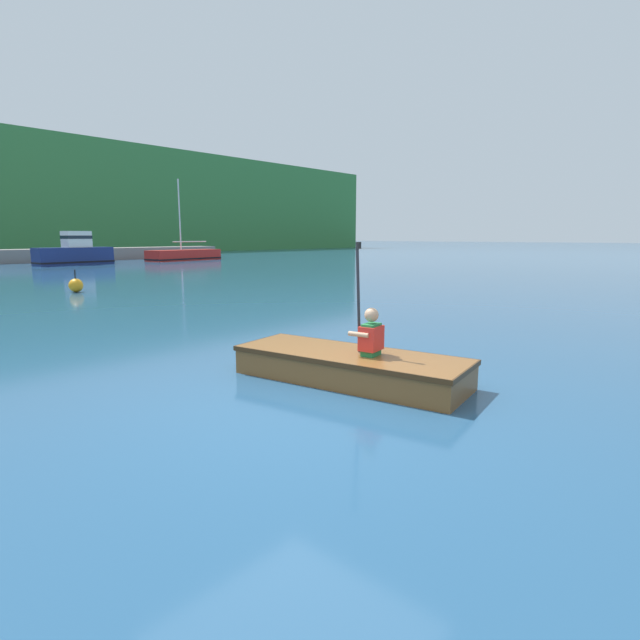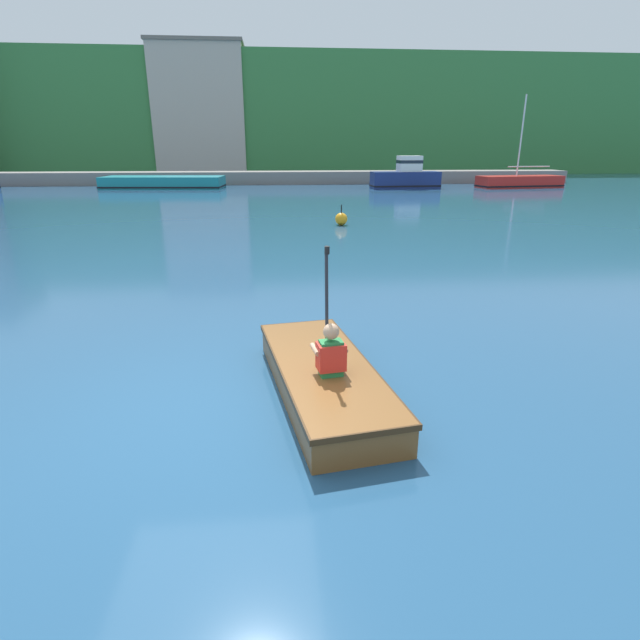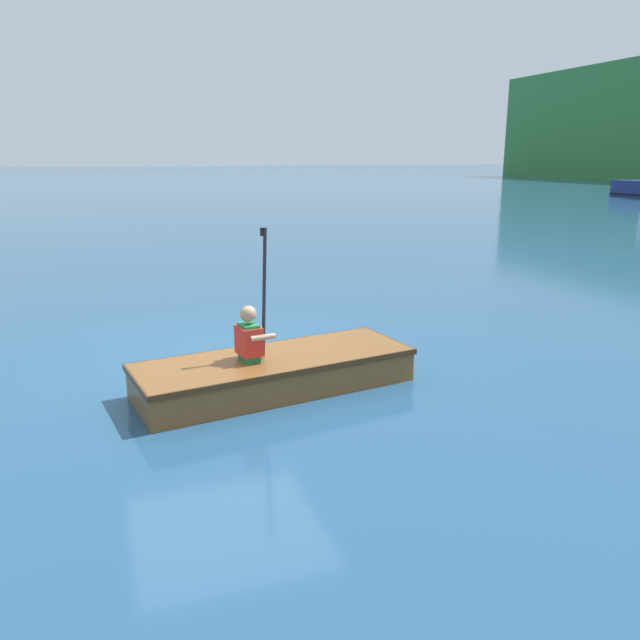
% 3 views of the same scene
% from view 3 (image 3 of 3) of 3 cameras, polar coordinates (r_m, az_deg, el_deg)
% --- Properties ---
extents(ground_plane, '(300.00, 300.00, 0.00)m').
position_cam_3_polar(ground_plane, '(7.85, -9.11, -3.22)').
color(ground_plane, navy).
extents(rowboat_foreground, '(1.48, 3.09, 0.36)m').
position_cam_3_polar(rowboat_foreground, '(6.63, -3.78, -4.54)').
color(rowboat_foreground, brown).
rests_on(rowboat_foreground, ground).
extents(person_paddler, '(0.39, 0.37, 1.35)m').
position_cam_3_polar(person_paddler, '(6.39, -6.43, -1.39)').
color(person_paddler, '#267F3F').
rests_on(person_paddler, rowboat_foreground).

